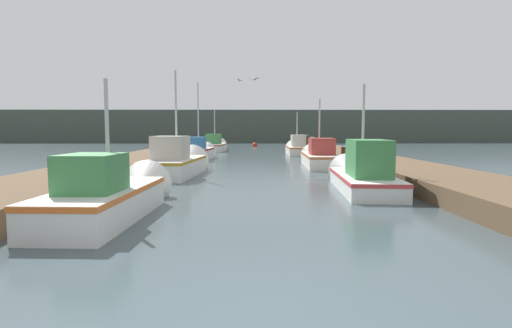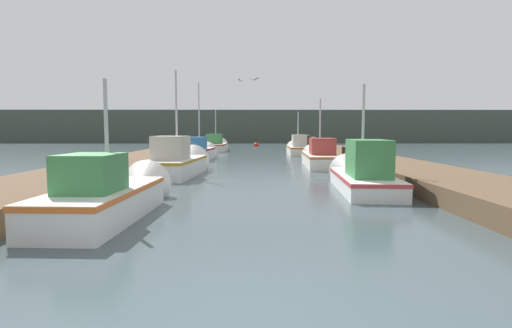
# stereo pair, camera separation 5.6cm
# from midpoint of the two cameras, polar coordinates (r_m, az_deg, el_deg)

# --- Properties ---
(ground_plane) EXTENTS (200.00, 200.00, 0.00)m
(ground_plane) POSITION_cam_midpoint_polar(r_m,az_deg,el_deg) (4.02, 1.21, -22.20)
(ground_plane) COLOR #38474C
(dock_left) EXTENTS (2.94, 40.00, 0.51)m
(dock_left) POSITION_cam_midpoint_polar(r_m,az_deg,el_deg) (20.44, -16.60, 0.32)
(dock_left) COLOR brown
(dock_left) RESTS_ON ground_plane
(dock_right) EXTENTS (2.94, 40.00, 0.51)m
(dock_right) POSITION_cam_midpoint_polar(r_m,az_deg,el_deg) (20.50, 16.11, 0.35)
(dock_right) COLOR brown
(dock_right) RESTS_ON ground_plane
(distant_shore_ridge) EXTENTS (120.00, 16.00, 4.52)m
(distant_shore_ridge) POSITION_cam_midpoint_polar(r_m,az_deg,el_deg) (63.06, -0.45, 5.36)
(distant_shore_ridge) COLOR #424C42
(distant_shore_ridge) RESTS_ON ground_plane
(fishing_boat_0) EXTENTS (1.63, 4.93, 3.22)m
(fishing_boat_0) POSITION_cam_midpoint_polar(r_m,az_deg,el_deg) (9.18, -19.49, -4.05)
(fishing_boat_0) COLOR silver
(fishing_boat_0) RESTS_ON ground_plane
(fishing_boat_1) EXTENTS (1.85, 5.32, 3.64)m
(fishing_boat_1) POSITION_cam_midpoint_polar(r_m,az_deg,el_deg) (12.79, 14.88, -1.37)
(fishing_boat_1) COLOR silver
(fishing_boat_1) RESTS_ON ground_plane
(fishing_boat_2) EXTENTS (2.07, 5.26, 4.59)m
(fishing_boat_2) POSITION_cam_midpoint_polar(r_m,az_deg,el_deg) (16.53, -10.92, 0.26)
(fishing_boat_2) COLOR silver
(fishing_boat_2) RESTS_ON ground_plane
(fishing_boat_3) EXTENTS (1.76, 5.94, 3.75)m
(fishing_boat_3) POSITION_cam_midpoint_polar(r_m,az_deg,el_deg) (20.56, 9.11, 1.06)
(fishing_boat_3) COLOR silver
(fishing_boat_3) RESTS_ON ground_plane
(fishing_boat_4) EXTENTS (1.73, 4.68, 4.97)m
(fishing_boat_4) POSITION_cam_midpoint_polar(r_m,az_deg,el_deg) (24.89, -7.91, 1.78)
(fishing_boat_4) COLOR silver
(fishing_boat_4) RESTS_ON ground_plane
(fishing_boat_5) EXTENTS (1.57, 5.47, 3.49)m
(fishing_boat_5) POSITION_cam_midpoint_polar(r_m,az_deg,el_deg) (29.92, 6.02, 2.30)
(fishing_boat_5) COLOR silver
(fishing_boat_5) RESTS_ON ground_plane
(fishing_boat_6) EXTENTS (1.84, 5.69, 3.98)m
(fishing_boat_6) POSITION_cam_midpoint_polar(r_m,az_deg,el_deg) (34.73, -5.66, 2.65)
(fishing_boat_6) COLOR silver
(fishing_boat_6) RESTS_ON ground_plane
(mooring_piling_0) EXTENTS (0.29, 0.29, 1.32)m
(mooring_piling_0) POSITION_cam_midpoint_polar(r_m,az_deg,el_deg) (28.14, 8.25, 2.53)
(mooring_piling_0) COLOR #473523
(mooring_piling_0) RESTS_ON ground_plane
(mooring_piling_1) EXTENTS (0.26, 0.26, 1.02)m
(mooring_piling_1) POSITION_cam_midpoint_polar(r_m,az_deg,el_deg) (20.16, 12.54, 1.09)
(mooring_piling_1) COLOR #473523
(mooring_piling_1) RESTS_ON ground_plane
(mooring_piling_2) EXTENTS (0.35, 0.35, 1.39)m
(mooring_piling_2) POSITION_cam_midpoint_polar(r_m,az_deg,el_deg) (33.26, 7.37, 2.98)
(mooring_piling_2) COLOR #473523
(mooring_piling_2) RESTS_ON ground_plane
(mooring_piling_3) EXTENTS (0.30, 0.30, 1.23)m
(mooring_piling_3) POSITION_cam_midpoint_polar(r_m,az_deg,el_deg) (10.68, -24.57, -2.01)
(mooring_piling_3) COLOR #473523
(mooring_piling_3) RESTS_ON ground_plane
(channel_buoy) EXTENTS (0.54, 0.54, 1.04)m
(channel_buoy) POSITION_cam_midpoint_polar(r_m,az_deg,el_deg) (43.25, 0.05, 2.74)
(channel_buoy) COLOR red
(channel_buoy) RESTS_ON ground_plane
(seagull_lead) EXTENTS (0.50, 0.44, 0.12)m
(seagull_lead) POSITION_cam_midpoint_polar(r_m,az_deg,el_deg) (18.76, -0.17, 12.02)
(seagull_lead) COLOR white
(seagull_1) EXTENTS (0.34, 0.55, 0.12)m
(seagull_1) POSITION_cam_midpoint_polar(r_m,az_deg,el_deg) (24.28, -2.13, 11.86)
(seagull_1) COLOR white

